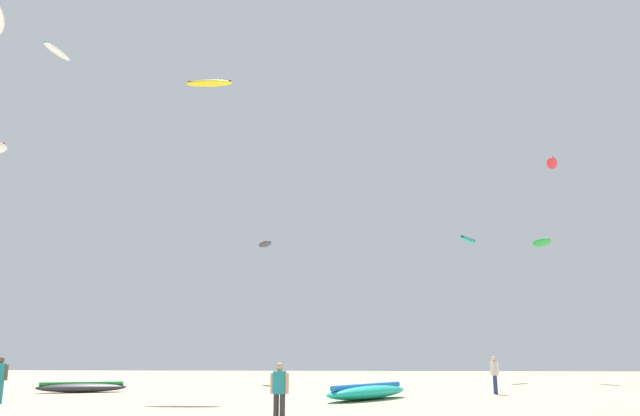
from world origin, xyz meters
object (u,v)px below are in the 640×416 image
(kite_aloft_5, at_px, (542,242))
(kite_aloft_6, at_px, (57,52))
(person_midground, at_px, (495,372))
(person_left, at_px, (0,376))
(kite_aloft_4, at_px, (468,240))
(kite_grounded_near, at_px, (367,392))
(kite_aloft_1, at_px, (552,163))
(person_foreground, at_px, (280,388))
(kite_aloft_9, at_px, (265,244))
(kite_aloft_7, at_px, (210,83))
(kite_grounded_mid, at_px, (82,387))

(kite_aloft_5, distance_m, kite_aloft_6, 36.18)
(person_midground, height_order, person_left, person_left)
(person_midground, distance_m, kite_aloft_4, 20.23)
(kite_aloft_6, bearing_deg, kite_aloft_5, 22.22)
(person_left, distance_m, kite_grounded_near, 14.48)
(kite_aloft_1, height_order, kite_aloft_4, kite_aloft_1)
(person_foreground, relative_size, kite_aloft_9, 0.61)
(kite_aloft_1, bearing_deg, kite_aloft_4, 120.02)
(person_midground, bearing_deg, kite_aloft_1, 56.87)
(person_midground, height_order, kite_aloft_9, kite_aloft_9)
(person_left, relative_size, kite_aloft_5, 0.64)
(person_left, height_order, kite_aloft_7, kite_aloft_7)
(person_midground, bearing_deg, kite_aloft_4, 83.56)
(person_midground, relative_size, person_left, 1.00)
(kite_aloft_1, bearing_deg, kite_aloft_7, -165.53)
(person_left, relative_size, kite_aloft_6, 0.68)
(person_foreground, relative_size, kite_aloft_6, 0.63)
(person_midground, distance_m, kite_grounded_near, 7.30)
(kite_grounded_near, bearing_deg, person_left, -167.43)
(kite_aloft_4, bearing_deg, kite_aloft_5, -12.85)
(kite_aloft_4, distance_m, kite_aloft_7, 23.30)
(person_left, bearing_deg, kite_grounded_mid, 167.36)
(kite_aloft_7, bearing_deg, kite_aloft_1, 14.47)
(person_foreground, distance_m, kite_grounded_mid, 17.97)
(kite_grounded_near, relative_size, kite_aloft_5, 1.97)
(person_foreground, bearing_deg, kite_aloft_7, 34.98)
(kite_aloft_4, bearing_deg, kite_grounded_near, -110.20)
(person_midground, relative_size, kite_aloft_7, 0.59)
(kite_aloft_1, bearing_deg, person_midground, -123.11)
(kite_grounded_mid, xyz_separation_m, kite_aloft_7, (4.64, 4.29, 17.88))
(person_left, xyz_separation_m, kite_aloft_7, (4.71, 11.52, 17.11))
(kite_aloft_6, xyz_separation_m, kite_aloft_7, (9.46, 0.88, -2.01))
(kite_grounded_near, height_order, kite_aloft_1, kite_aloft_1)
(kite_aloft_5, bearing_deg, kite_aloft_7, -151.63)
(kite_aloft_1, xyz_separation_m, kite_aloft_6, (-31.40, -6.54, 5.91))
(person_foreground, height_order, kite_aloft_1, kite_aloft_1)
(kite_grounded_near, height_order, kite_aloft_9, kite_aloft_9)
(kite_aloft_4, bearing_deg, person_left, -131.57)
(kite_grounded_near, bearing_deg, kite_aloft_4, 69.80)
(kite_aloft_4, distance_m, kite_aloft_9, 15.85)
(kite_grounded_mid, bearing_deg, kite_aloft_7, 42.76)
(kite_aloft_1, bearing_deg, kite_grounded_mid, -159.47)
(kite_grounded_near, xyz_separation_m, kite_aloft_6, (-18.87, 7.49, 19.82))
(kite_aloft_5, relative_size, kite_aloft_9, 1.03)
(person_foreground, bearing_deg, person_midground, -17.99)
(person_foreground, relative_size, kite_aloft_1, 0.64)
(kite_aloft_9, bearing_deg, kite_grounded_mid, -116.47)
(person_left, height_order, kite_grounded_mid, person_left)
(kite_aloft_5, xyz_separation_m, kite_aloft_9, (-20.53, -2.90, -0.37))
(kite_aloft_1, relative_size, kite_aloft_5, 0.94)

